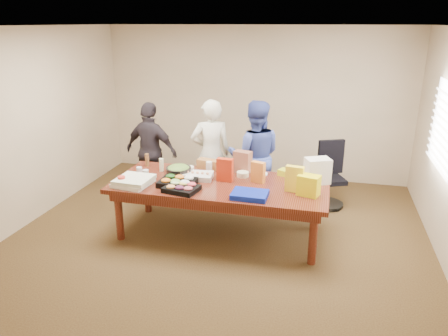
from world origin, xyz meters
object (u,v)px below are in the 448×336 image
(person_right, at_px, (255,156))
(sheet_cake, at_px, (198,176))
(person_center, at_px, (211,154))
(office_chair, at_px, (329,177))
(conference_table, at_px, (220,209))
(salad_bowl, at_px, (179,171))

(person_right, xyz_separation_m, sheet_cake, (-0.61, -0.90, -0.05))
(person_center, distance_m, sheet_cake, 0.87)
(person_center, bearing_deg, office_chair, 168.32)
(conference_table, relative_size, sheet_cake, 7.05)
(office_chair, distance_m, sheet_cake, 2.13)
(salad_bowl, bearing_deg, sheet_cake, -11.21)
(person_right, xyz_separation_m, salad_bowl, (-0.90, -0.84, -0.03))
(conference_table, bearing_deg, office_chair, 43.13)
(conference_table, relative_size, person_right, 1.67)
(office_chair, distance_m, person_right, 1.21)
(conference_table, distance_m, sheet_cake, 0.53)
(conference_table, height_order, person_right, person_right)
(person_right, height_order, salad_bowl, person_right)
(office_chair, bearing_deg, conference_table, -161.11)
(person_center, relative_size, person_right, 1.00)
(person_center, height_order, sheet_cake, person_center)
(person_center, distance_m, person_right, 0.67)
(person_right, relative_size, sheet_cake, 4.23)
(office_chair, relative_size, salad_bowl, 2.85)
(person_center, xyz_separation_m, person_right, (0.67, 0.04, 0.00))
(person_right, relative_size, salad_bowl, 4.86)
(sheet_cake, bearing_deg, conference_table, -20.96)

